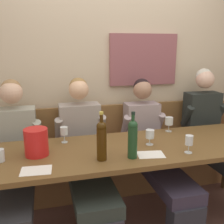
{
  "coord_description": "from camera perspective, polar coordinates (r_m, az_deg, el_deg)",
  "views": [
    {
      "loc": [
        -0.73,
        -1.82,
        1.59
      ],
      "look_at": [
        -0.13,
        0.46,
        1.0
      ],
      "focal_mm": 42.09,
      "sensor_mm": 36.0,
      "label": 1
    }
  ],
  "objects": [
    {
      "name": "wine_bottle_clear_water",
      "position": [
        2.01,
        4.51,
        -5.6
      ],
      "size": [
        0.07,
        0.07,
        0.37
      ],
      "color": "#1D4223",
      "rests_on": "dining_table"
    },
    {
      "name": "wall_bench",
      "position": [
        3.04,
        0.71,
        -11.36
      ],
      "size": [
        2.88,
        0.42,
        0.94
      ],
      "color": "brown",
      "rests_on": "ground"
    },
    {
      "name": "wood_wainscot_panel",
      "position": [
        3.16,
        -0.29,
        -6.98
      ],
      "size": [
        6.8,
        0.03,
        0.9
      ],
      "primitive_type": "cube",
      "color": "brown",
      "rests_on": "ground"
    },
    {
      "name": "person_center_right_seat",
      "position": [
        2.7,
        8.78,
        -7.13
      ],
      "size": [
        0.47,
        1.2,
        1.25
      ],
      "color": "#2A2B35",
      "rests_on": "ground"
    },
    {
      "name": "person_right_seat",
      "position": [
        2.52,
        -20.7,
        -9.1
      ],
      "size": [
        0.51,
        1.21,
        1.29
      ],
      "color": "#312E3B",
      "rests_on": "ground"
    },
    {
      "name": "dining_table",
      "position": [
        2.31,
        5.04,
        -9.17
      ],
      "size": [
        2.58,
        0.78,
        0.75
      ],
      "color": "brown",
      "rests_on": "ground"
    },
    {
      "name": "tasting_sheet_left_guest",
      "position": [
        2.13,
        8.4,
        -9.13
      ],
      "size": [
        0.23,
        0.18,
        0.0
      ],
      "primitive_type": "cube",
      "rotation": [
        0.0,
        0.0,
        -0.16
      ],
      "color": "white",
      "rests_on": "dining_table"
    },
    {
      "name": "ice_bucket",
      "position": [
        2.15,
        -16.12,
        -6.29
      ],
      "size": [
        0.18,
        0.18,
        0.22
      ],
      "primitive_type": "cylinder",
      "color": "red",
      "rests_on": "dining_table"
    },
    {
      "name": "wine_glass_right_end",
      "position": [
        2.69,
        12.28,
        -1.98
      ],
      "size": [
        0.08,
        0.08,
        0.15
      ],
      "color": "silver",
      "rests_on": "dining_table"
    },
    {
      "name": "room_wall_back",
      "position": [
        3.01,
        -0.49,
        10.52
      ],
      "size": [
        6.8,
        0.12,
        2.8
      ],
      "color": "beige",
      "rests_on": "ground"
    },
    {
      "name": "tasting_sheet_right_guest",
      "position": [
        1.93,
        -16.15,
        -12.11
      ],
      "size": [
        0.22,
        0.17,
        0.0
      ],
      "primitive_type": "cube",
      "rotation": [
        0.0,
        0.0,
        -0.08
      ],
      "color": "white",
      "rests_on": "dining_table"
    },
    {
      "name": "person_left_seat",
      "position": [
        2.52,
        -5.9,
        -8.49
      ],
      "size": [
        0.52,
        1.2,
        1.28
      ],
      "color": "#332F38",
      "rests_on": "ground"
    },
    {
      "name": "wine_glass_mid_left",
      "position": [
        2.31,
        8.23,
        -4.92
      ],
      "size": [
        0.07,
        0.07,
        0.13
      ],
      "color": "silver",
      "rests_on": "dining_table"
    },
    {
      "name": "wine_glass_center_front",
      "position": [
        2.37,
        -10.38,
        -4.13
      ],
      "size": [
        0.07,
        0.07,
        0.14
      ],
      "color": "silver",
      "rests_on": "dining_table"
    },
    {
      "name": "water_tumbler_left",
      "position": [
        2.15,
        -23.17,
        -8.66
      ],
      "size": [
        0.07,
        0.07,
        0.1
      ],
      "primitive_type": "cylinder",
      "color": "silver",
      "rests_on": "dining_table"
    },
    {
      "name": "wine_bottle_green_tall",
      "position": [
        1.96,
        -2.27,
        -5.96
      ],
      "size": [
        0.08,
        0.08,
        0.38
      ],
      "color": "#3B2308",
      "rests_on": "dining_table"
    },
    {
      "name": "person_center_left_seat",
      "position": [
        3.07,
        21.85,
        -4.73
      ],
      "size": [
        0.5,
        1.21,
        1.34
      ],
      "color": "#2C3740",
      "rests_on": "ground"
    },
    {
      "name": "wine_glass_center_rear",
      "position": [
        2.2,
        16.4,
        -6.1
      ],
      "size": [
        0.06,
        0.06,
        0.15
      ],
      "color": "silver",
      "rests_on": "dining_table"
    }
  ]
}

